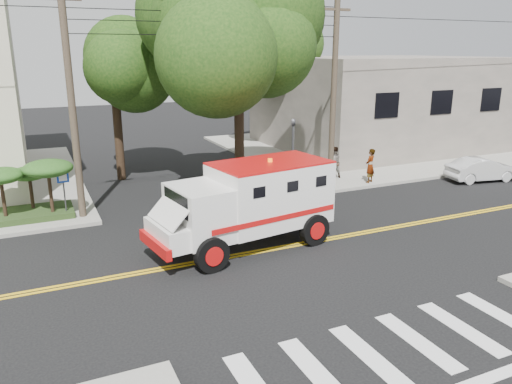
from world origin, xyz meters
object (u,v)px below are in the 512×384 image
armored_truck (250,201)px  pedestrian_b (334,162)px  parked_sedan (482,169)px  pedestrian_a (370,166)px

armored_truck → pedestrian_b: size_ratio=4.07×
armored_truck → parked_sedan: armored_truck is taller
pedestrian_b → parked_sedan: bearing=159.7°
armored_truck → parked_sedan: (14.65, 3.17, -1.05)m
parked_sedan → pedestrian_a: (-5.87, 1.72, 0.40)m
pedestrian_a → pedestrian_b: (-1.12, 1.59, -0.04)m
pedestrian_a → pedestrian_b: bearing=-84.0°
parked_sedan → armored_truck: bearing=112.3°
pedestrian_b → armored_truck: bearing=45.3°
parked_sedan → pedestrian_b: pedestrian_b is taller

